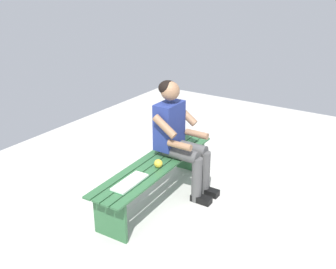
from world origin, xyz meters
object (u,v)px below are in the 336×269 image
at_px(person_seated, 179,134).
at_px(apple, 158,163).
at_px(bench_near, 156,171).
at_px(book_open, 130,183).

relative_size(person_seated, apple, 14.11).
bearing_deg(bench_near, person_seated, 161.05).
bearing_deg(person_seated, apple, -2.88).
xyz_separation_m(person_seated, book_open, (0.78, -0.05, -0.23)).
bearing_deg(apple, person_seated, 177.12).
relative_size(bench_near, book_open, 4.31).
bearing_deg(person_seated, book_open, -4.03).
height_order(bench_near, book_open, book_open).
distance_m(apple, book_open, 0.42).
height_order(bench_near, person_seated, person_seated).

